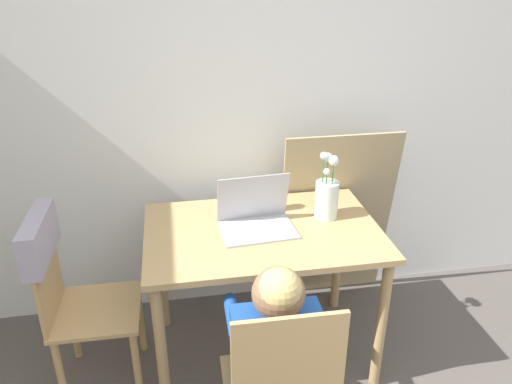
% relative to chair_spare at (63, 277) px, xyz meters
% --- Properties ---
extents(wall_back, '(6.40, 0.05, 2.50)m').
position_rel_chair_spare_xyz_m(wall_back, '(1.02, 0.59, 0.63)').
color(wall_back, white).
rests_on(wall_back, ground_plane).
extents(dining_table, '(1.12, 0.73, 0.75)m').
position_rel_chair_spare_xyz_m(dining_table, '(0.92, 0.04, 0.04)').
color(dining_table, tan).
rests_on(dining_table, ground_plane).
extents(chair_spare, '(0.44, 0.41, 0.93)m').
position_rel_chair_spare_xyz_m(chair_spare, '(0.00, 0.00, 0.00)').
color(chair_spare, tan).
rests_on(chair_spare, ground_plane).
extents(person_seated, '(0.34, 0.43, 0.97)m').
position_rel_chair_spare_xyz_m(person_seated, '(0.86, -0.56, 0.00)').
color(person_seated, '#1E4C9E').
rests_on(person_seated, ground_plane).
extents(laptop, '(0.36, 0.28, 0.25)m').
position_rel_chair_spare_xyz_m(laptop, '(0.90, 0.07, 0.20)').
color(laptop, '#B2B2B7').
rests_on(laptop, dining_table).
extents(flower_vase, '(0.12, 0.12, 0.34)m').
position_rel_chair_spare_xyz_m(flower_vase, '(1.26, 0.11, 0.26)').
color(flower_vase, silver).
rests_on(flower_vase, dining_table).
extents(water_bottle, '(0.06, 0.06, 0.19)m').
position_rel_chair_spare_xyz_m(water_bottle, '(0.99, 0.22, 0.23)').
color(water_bottle, silver).
rests_on(water_bottle, dining_table).
extents(cardboard_panel, '(0.66, 0.17, 1.08)m').
position_rel_chair_spare_xyz_m(cardboard_panel, '(1.44, 0.46, -0.08)').
color(cardboard_panel, tan).
rests_on(cardboard_panel, ground_plane).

